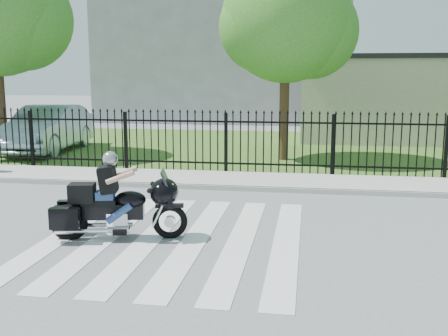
# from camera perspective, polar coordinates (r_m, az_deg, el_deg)

# --- Properties ---
(ground) EXTENTS (120.00, 120.00, 0.00)m
(ground) POSITION_cam_1_polar(r_m,az_deg,el_deg) (9.46, -5.52, -7.58)
(ground) COLOR slate
(ground) RESTS_ON ground
(crosswalk) EXTENTS (5.00, 5.50, 0.01)m
(crosswalk) POSITION_cam_1_polar(r_m,az_deg,el_deg) (9.46, -5.52, -7.55)
(crosswalk) COLOR silver
(crosswalk) RESTS_ON ground
(sidewalk) EXTENTS (40.00, 2.00, 0.12)m
(sidewalk) POSITION_cam_1_polar(r_m,az_deg,el_deg) (14.18, -0.42, -1.29)
(sidewalk) COLOR #ADAAA3
(sidewalk) RESTS_ON ground
(curb) EXTENTS (40.00, 0.12, 0.12)m
(curb) POSITION_cam_1_polar(r_m,az_deg,el_deg) (13.22, -1.14, -2.14)
(curb) COLOR #ADAAA3
(curb) RESTS_ON ground
(grass_strip) EXTENTS (40.00, 12.00, 0.02)m
(grass_strip) POSITION_cam_1_polar(r_m,az_deg,el_deg) (21.03, 2.77, 2.31)
(grass_strip) COLOR #34591E
(grass_strip) RESTS_ON ground
(iron_fence) EXTENTS (26.00, 0.04, 1.80)m
(iron_fence) POSITION_cam_1_polar(r_m,az_deg,el_deg) (15.02, 0.22, 2.61)
(iron_fence) COLOR black
(iron_fence) RESTS_ON ground
(tree_mid) EXTENTS (4.20, 4.20, 6.78)m
(tree_mid) POSITION_cam_1_polar(r_m,az_deg,el_deg) (17.82, 6.76, 15.85)
(tree_mid) COLOR #382316
(tree_mid) RESTS_ON ground
(building_low) EXTENTS (10.00, 6.00, 3.50)m
(building_low) POSITION_cam_1_polar(r_m,az_deg,el_deg) (25.17, 20.04, 6.98)
(building_low) COLOR beige
(building_low) RESTS_ON ground
(building_low_roof) EXTENTS (10.20, 6.20, 0.20)m
(building_low_roof) POSITION_cam_1_polar(r_m,az_deg,el_deg) (25.16, 20.30, 11.19)
(building_low_roof) COLOR black
(building_low_roof) RESTS_ON building_low
(building_tall) EXTENTS (15.00, 10.00, 12.00)m
(building_tall) POSITION_cam_1_polar(r_m,az_deg,el_deg) (35.25, 0.48, 15.23)
(building_tall) COLOR #96999F
(building_tall) RESTS_ON ground
(motorcycle_rider) EXTENTS (2.40, 1.10, 1.60)m
(motorcycle_rider) POSITION_cam_1_polar(r_m,az_deg,el_deg) (9.40, -11.81, -3.71)
(motorcycle_rider) COLOR black
(motorcycle_rider) RESTS_ON ground
(parked_car) EXTENTS (2.18, 5.33, 1.72)m
(parked_car) POSITION_cam_1_polar(r_m,az_deg,el_deg) (20.66, -18.64, 4.08)
(parked_car) COLOR #A5BBD0
(parked_car) RESTS_ON grass_strip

